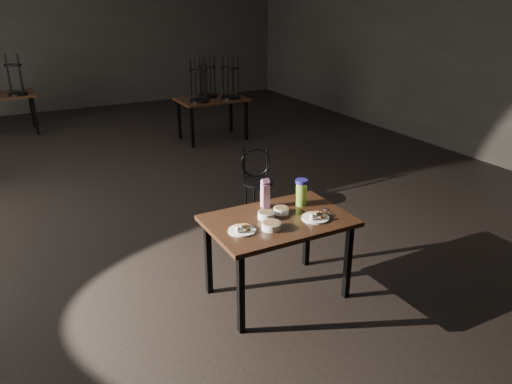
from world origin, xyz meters
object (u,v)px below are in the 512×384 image
main_table (278,227)px  water_bottle (301,192)px  juice_carton (265,194)px  bentwood_chair (257,176)px

main_table → water_bottle: size_ratio=4.95×
main_table → juice_carton: bearing=85.2°
bentwood_chair → juice_carton: bearing=-95.9°
main_table → bentwood_chair: 1.81m
main_table → bentwood_chair: bentwood_chair is taller
water_bottle → bentwood_chair: 1.60m
main_table → water_bottle: 0.41m
water_bottle → main_table: bearing=-154.6°
main_table → bentwood_chair: size_ratio=1.52×
juice_carton → main_table: bearing=-94.8°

